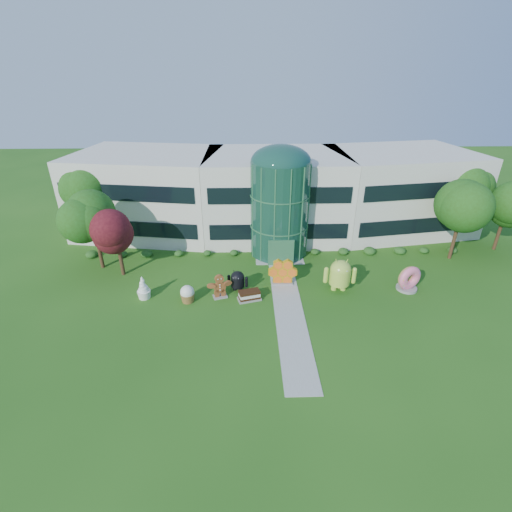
{
  "coord_description": "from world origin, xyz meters",
  "views": [
    {
      "loc": [
        -3.41,
        -24.18,
        18.17
      ],
      "look_at": [
        -2.59,
        6.0,
        2.6
      ],
      "focal_mm": 26.0,
      "sensor_mm": 36.0,
      "label": 1
    }
  ],
  "objects_px": {
    "android_black": "(238,280)",
    "gingerbread": "(220,286)",
    "android_green": "(340,273)",
    "donut": "(409,278)"
  },
  "relations": [
    {
      "from": "donut",
      "to": "gingerbread",
      "type": "relative_size",
      "value": 0.98
    },
    {
      "from": "android_green",
      "to": "android_black",
      "type": "bearing_deg",
      "value": -177.34
    },
    {
      "from": "donut",
      "to": "gingerbread",
      "type": "distance_m",
      "value": 16.93
    },
    {
      "from": "android_black",
      "to": "gingerbread",
      "type": "relative_size",
      "value": 0.91
    },
    {
      "from": "android_black",
      "to": "gingerbread",
      "type": "height_order",
      "value": "gingerbread"
    },
    {
      "from": "android_green",
      "to": "android_black",
      "type": "distance_m",
      "value": 9.17
    },
    {
      "from": "android_green",
      "to": "android_black",
      "type": "xyz_separation_m",
      "value": [
        -9.15,
        0.13,
        -0.59
      ]
    },
    {
      "from": "android_green",
      "to": "gingerbread",
      "type": "relative_size",
      "value": 1.4
    },
    {
      "from": "android_green",
      "to": "gingerbread",
      "type": "xyz_separation_m",
      "value": [
        -10.69,
        -0.91,
        -0.58
      ]
    },
    {
      "from": "gingerbread",
      "to": "donut",
      "type": "bearing_deg",
      "value": -14.0
    }
  ]
}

